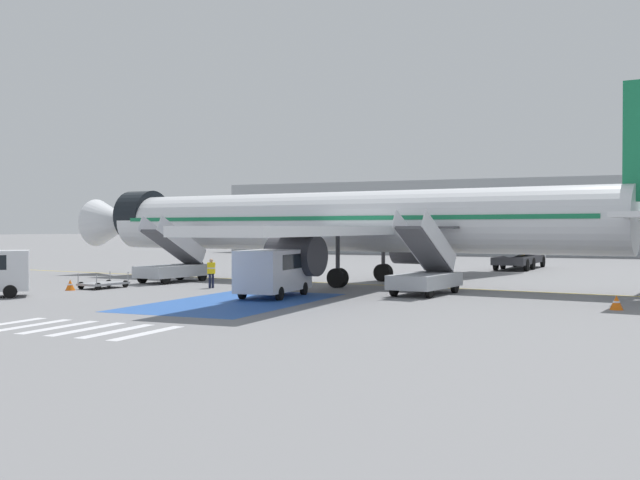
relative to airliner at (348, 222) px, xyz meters
The scene contains 21 objects.
ground_plane 3.79m from the airliner, 109.74° to the left, with size 600.00×600.00×0.00m, color slate.
apron_leadline_yellow 3.78m from the airliner, behind, with size 0.20×77.61×0.01m, color gold.
apron_stand_patch_blue 12.96m from the airliner, 93.21° to the right, with size 6.31×11.48×0.01m, color #2856A8.
apron_walkway_bar_0 22.99m from the airliner, 100.91° to the right, with size 0.44×3.60×0.01m, color silver.
apron_walkway_bar_1 22.80m from the airliner, 97.91° to the right, with size 0.44×3.60×0.01m, color silver.
apron_walkway_bar_2 22.67m from the airliner, 94.86° to the right, with size 0.44×3.60×0.01m, color silver.
apron_walkway_bar_3 22.60m from the airliner, 91.79° to the right, with size 0.44×3.60×0.01m, color silver.
apron_walkway_bar_4 22.59m from the airliner, 88.70° to the right, with size 0.44×3.60×0.01m, color silver.
apron_walkway_bar_5 22.65m from the airliner, 85.63° to the right, with size 0.44×3.60×0.01m, color silver.
airliner is the anchor object (origin of this frame).
boarding_stairs_forward 11.19m from the airliner, 164.30° to the right, with size 2.84×5.44×4.10m.
boarding_stairs_aft 8.55m from the airliner, 40.20° to the right, with size 2.84×5.44×4.26m.
fuel_tanker 22.24m from the airliner, 71.30° to the left, with size 3.13×10.00×3.41m.
service_van_1 9.76m from the airliner, 91.32° to the right, with size 2.34×5.09×2.29m.
baggage_cart 14.55m from the airliner, 143.01° to the right, with size 1.75×2.74×0.87m.
ground_crew_0 8.84m from the airliner, 134.29° to the right, with size 0.48×0.36×1.65m.
ground_crew_1 5.66m from the airliner, 106.45° to the right, with size 0.46×0.47×1.87m.
traffic_cone_0 18.09m from the airliner, 30.87° to the right, with size 0.54×0.54×0.60m.
traffic_cone_1 16.21m from the airliner, 139.35° to the right, with size 0.53×0.53×0.58m.
traffic_cone_2 6.79m from the airliner, 146.72° to the right, with size 0.62×0.62×0.69m.
terminal_building 56.54m from the airliner, 90.12° to the left, with size 73.82×12.10×9.46m.
Camera 1 is at (16.31, -42.63, 3.34)m, focal length 42.00 mm.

